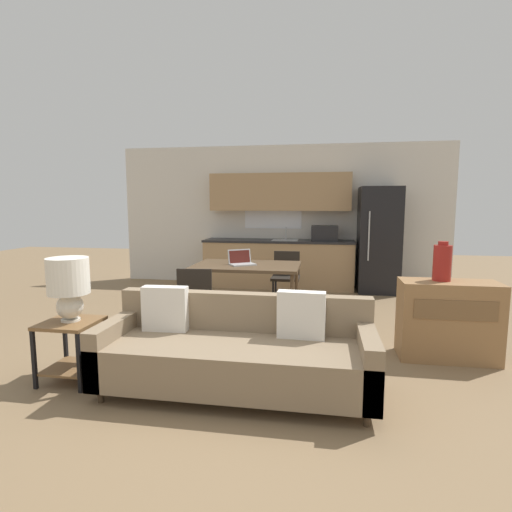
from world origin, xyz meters
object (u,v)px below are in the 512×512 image
object	(u,v)px
refrigerator	(379,240)
vase	(442,262)
couch	(237,352)
dining_table	(247,269)
laptop	(241,261)
dining_chair_far_right	(286,275)
table_lamp	(69,283)
side_table	(71,341)
credenza	(448,320)
dining_chair_near_left	(197,297)

from	to	relation	value
refrigerator	vase	world-z (taller)	refrigerator
couch	vase	distance (m)	2.26
dining_table	laptop	world-z (taller)	laptop
vase	dining_chair_far_right	size ratio (longest dim) A/B	0.47
table_lamp	dining_table	bearing A→B (deg)	60.37
side_table	credenza	bearing A→B (deg)	17.70
dining_table	vase	world-z (taller)	vase
dining_chair_far_right	laptop	bearing A→B (deg)	-121.76
dining_table	vase	distance (m)	2.40
couch	vase	world-z (taller)	vase
table_lamp	credenza	bearing A→B (deg)	17.56
dining_table	vase	size ratio (longest dim) A/B	3.51
side_table	dining_chair_far_right	xyz separation A→B (m)	(1.63, 2.93, 0.13)
dining_chair_near_left	dining_chair_far_right	size ratio (longest dim) A/B	1.00
dining_table	dining_chair_far_right	xyz separation A→B (m)	(0.45, 0.84, -0.21)
dining_chair_far_right	table_lamp	bearing A→B (deg)	-119.71
vase	laptop	size ratio (longest dim) A/B	0.98
dining_chair_far_right	laptop	size ratio (longest dim) A/B	2.07
dining_chair_far_right	credenza	bearing A→B (deg)	-45.76
couch	credenza	xyz separation A→B (m)	(1.96, 1.03, 0.07)
laptop	credenza	bearing A→B (deg)	-55.77
refrigerator	credenza	distance (m)	3.26
couch	dining_chair_far_right	bearing A→B (deg)	87.14
refrigerator	side_table	world-z (taller)	refrigerator
table_lamp	laptop	bearing A→B (deg)	61.70
dining_chair_far_right	dining_chair_near_left	bearing A→B (deg)	-119.13
credenza	dining_chair_near_left	bearing A→B (deg)	175.77
vase	dining_chair_near_left	distance (m)	2.68
credenza	dining_chair_far_right	xyz separation A→B (m)	(-1.82, 1.83, 0.09)
couch	refrigerator	bearing A→B (deg)	68.44
dining_chair_near_left	laptop	world-z (taller)	laptop
side_table	laptop	size ratio (longest dim) A/B	1.34
dining_table	side_table	size ratio (longest dim) A/B	2.57
refrigerator	laptop	size ratio (longest dim) A/B	4.61
table_lamp	dining_chair_far_right	world-z (taller)	table_lamp
couch	vase	xyz separation A→B (m)	(1.88, 1.07, 0.66)
couch	credenza	distance (m)	2.22
vase	dining_chair_far_right	distance (m)	2.55
table_lamp	couch	bearing A→B (deg)	2.28
vase	credenza	bearing A→B (deg)	-25.24
credenza	dining_chair_near_left	world-z (taller)	dining_chair_near_left
dining_chair_near_left	dining_chair_far_right	xyz separation A→B (m)	(0.89, 1.63, 0.00)
refrigerator	couch	world-z (taller)	refrigerator
laptop	refrigerator	bearing A→B (deg)	14.26
side_table	table_lamp	bearing A→B (deg)	78.90
credenza	laptop	size ratio (longest dim) A/B	2.33
couch	dining_chair_near_left	xyz separation A→B (m)	(-0.75, 1.23, 0.16)
couch	laptop	distance (m)	2.10
side_table	credenza	xyz separation A→B (m)	(3.45, 1.10, 0.04)
couch	side_table	bearing A→B (deg)	-177.34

